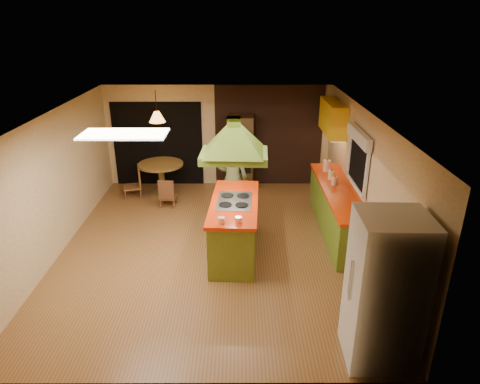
{
  "coord_description": "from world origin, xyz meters",
  "views": [
    {
      "loc": [
        0.52,
        -7.05,
        4.04
      ],
      "look_at": [
        0.53,
        -0.12,
        1.15
      ],
      "focal_mm": 32.0,
      "sensor_mm": 36.0,
      "label": 1
    }
  ],
  "objects_px": {
    "kitchen_island": "(234,227)",
    "wall_oven": "(241,153)",
    "man": "(233,180)",
    "dining_table": "(161,173)",
    "refrigerator": "(385,291)",
    "canister_large": "(327,166)"
  },
  "relations": [
    {
      "from": "kitchen_island",
      "to": "wall_oven",
      "type": "xyz_separation_m",
      "value": [
        0.13,
        3.16,
        0.4
      ]
    },
    {
      "from": "man",
      "to": "kitchen_island",
      "type": "bearing_deg",
      "value": 103.07
    },
    {
      "from": "wall_oven",
      "to": "dining_table",
      "type": "xyz_separation_m",
      "value": [
        -1.89,
        -0.44,
        -0.36
      ]
    },
    {
      "from": "refrigerator",
      "to": "dining_table",
      "type": "bearing_deg",
      "value": 125.6
    },
    {
      "from": "man",
      "to": "refrigerator",
      "type": "bearing_deg",
      "value": 126.39
    },
    {
      "from": "kitchen_island",
      "to": "wall_oven",
      "type": "relative_size",
      "value": 1.14
    },
    {
      "from": "dining_table",
      "to": "canister_large",
      "type": "relative_size",
      "value": 4.44
    },
    {
      "from": "wall_oven",
      "to": "man",
      "type": "bearing_deg",
      "value": -94.29
    },
    {
      "from": "refrigerator",
      "to": "canister_large",
      "type": "xyz_separation_m",
      "value": [
        0.14,
        4.41,
        0.05
      ]
    },
    {
      "from": "kitchen_island",
      "to": "refrigerator",
      "type": "relative_size",
      "value": 1.05
    },
    {
      "from": "man",
      "to": "refrigerator",
      "type": "distance_m",
      "value": 4.37
    },
    {
      "from": "wall_oven",
      "to": "dining_table",
      "type": "bearing_deg",
      "value": -165.66
    },
    {
      "from": "wall_oven",
      "to": "dining_table",
      "type": "distance_m",
      "value": 1.98
    },
    {
      "from": "refrigerator",
      "to": "dining_table",
      "type": "distance_m",
      "value": 6.42
    },
    {
      "from": "man",
      "to": "wall_oven",
      "type": "relative_size",
      "value": 0.97
    },
    {
      "from": "wall_oven",
      "to": "canister_large",
      "type": "bearing_deg",
      "value": -34.71
    },
    {
      "from": "man",
      "to": "wall_oven",
      "type": "height_order",
      "value": "wall_oven"
    },
    {
      "from": "dining_table",
      "to": "canister_large",
      "type": "distance_m",
      "value": 3.87
    },
    {
      "from": "kitchen_island",
      "to": "refrigerator",
      "type": "xyz_separation_m",
      "value": [
        1.83,
        -2.58,
        0.47
      ]
    },
    {
      "from": "kitchen_island",
      "to": "man",
      "type": "height_order",
      "value": "man"
    },
    {
      "from": "dining_table",
      "to": "kitchen_island",
      "type": "bearing_deg",
      "value": -56.98
    },
    {
      "from": "kitchen_island",
      "to": "man",
      "type": "bearing_deg",
      "value": 95.23
    }
  ]
}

